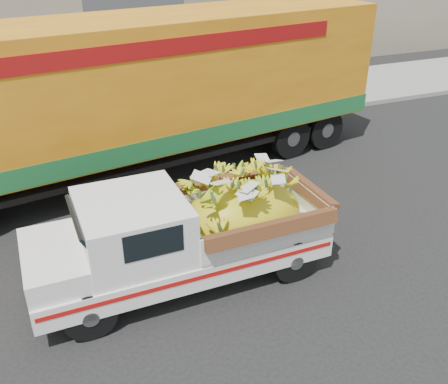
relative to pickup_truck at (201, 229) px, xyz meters
name	(u,v)px	position (x,y,z in m)	size (l,w,h in m)	color
ground	(156,297)	(-0.96, -0.31, -0.94)	(100.00, 100.00, 0.00)	black
curb	(87,143)	(-0.96, 6.86, -0.87)	(60.00, 0.25, 0.15)	gray
sidewalk	(77,120)	(-0.96, 8.96, -0.87)	(60.00, 4.00, 0.14)	gray
pickup_truck	(201,229)	(0.00, 0.00, 0.00)	(5.03, 1.91, 1.75)	black
semi_trailer	(151,91)	(0.40, 4.41, 1.18)	(12.07, 4.36, 3.80)	black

